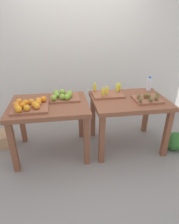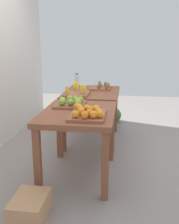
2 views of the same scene
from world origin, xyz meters
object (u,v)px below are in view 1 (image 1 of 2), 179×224
(display_table_left, at_px, (50,111))
(kiwi_bin, at_px, (147,99))
(orange_bin, at_px, (29,106))
(water_bottle, at_px, (149,84))
(banana_crate, at_px, (108,93))
(display_table_right, at_px, (129,106))
(apple_bin, at_px, (63,96))

(display_table_left, bearing_deg, kiwi_bin, -4.89)
(orange_bin, distance_m, water_bottle, 1.82)
(banana_crate, bearing_deg, display_table_right, -32.17)
(apple_bin, height_order, banana_crate, banana_crate)
(banana_crate, bearing_deg, water_bottle, 10.63)
(kiwi_bin, relative_size, water_bottle, 1.76)
(display_table_left, distance_m, display_table_right, 1.12)
(display_table_left, bearing_deg, banana_crate, 11.35)
(orange_bin, bearing_deg, apple_bin, 30.76)
(orange_bin, bearing_deg, display_table_right, 5.60)
(apple_bin, bearing_deg, display_table_right, -7.65)
(apple_bin, distance_m, water_bottle, 1.35)
(orange_bin, xyz_separation_m, water_bottle, (1.76, 0.43, 0.06))
(display_table_left, height_order, apple_bin, apple_bin)
(apple_bin, relative_size, banana_crate, 0.91)
(display_table_left, xyz_separation_m, kiwi_bin, (1.34, -0.11, 0.15))
(banana_crate, xyz_separation_m, water_bottle, (0.69, 0.13, 0.06))
(water_bottle, bearing_deg, display_table_right, -144.36)
(display_table_left, relative_size, banana_crate, 2.36)
(orange_bin, bearing_deg, banana_crate, 15.71)
(kiwi_bin, bearing_deg, display_table_left, 175.11)
(display_table_right, xyz_separation_m, apple_bin, (-0.92, 0.12, 0.16))
(display_table_right, relative_size, water_bottle, 4.82)
(orange_bin, bearing_deg, water_bottle, 13.75)
(kiwi_bin, bearing_deg, orange_bin, -179.35)
(orange_bin, height_order, apple_bin, apple_bin)
(kiwi_bin, height_order, water_bottle, water_bottle)
(orange_bin, distance_m, kiwi_bin, 1.56)
(banana_crate, relative_size, kiwi_bin, 1.17)
(banana_crate, distance_m, water_bottle, 0.70)
(orange_bin, height_order, kiwi_bin, orange_bin)
(display_table_right, height_order, orange_bin, orange_bin)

